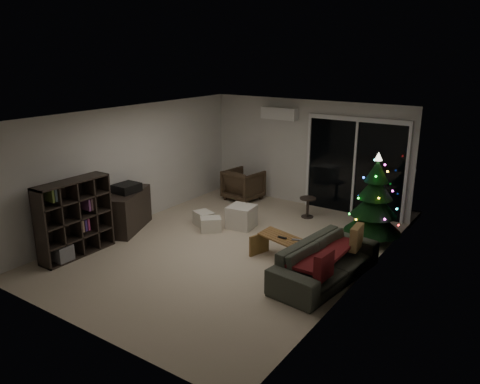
# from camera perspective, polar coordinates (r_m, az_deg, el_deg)

# --- Properties ---
(room) EXTENTS (6.50, 7.51, 2.60)m
(room) POSITION_cam_1_polar(r_m,az_deg,el_deg) (9.49, 5.84, 1.18)
(room) COLOR beige
(room) RESTS_ON ground
(bookshelf) EXTENTS (0.50, 1.43, 1.40)m
(bookshelf) POSITION_cam_1_polar(r_m,az_deg,el_deg) (8.99, -20.16, -2.82)
(bookshelf) COLOR black
(bookshelf) RESTS_ON floor
(media_cabinet) EXTENTS (0.96, 1.38, 0.81)m
(media_cabinet) POSITION_cam_1_polar(r_m,az_deg,el_deg) (9.90, -13.45, -2.24)
(media_cabinet) COLOR black
(media_cabinet) RESTS_ON floor
(stereo) EXTENTS (0.41, 0.49, 0.17)m
(stereo) POSITION_cam_1_polar(r_m,az_deg,el_deg) (9.76, -13.64, 0.48)
(stereo) COLOR black
(stereo) RESTS_ON media_cabinet
(armchair) EXTENTS (0.91, 0.93, 0.76)m
(armchair) POSITION_cam_1_polar(r_m,az_deg,el_deg) (11.59, 0.42, 0.89)
(armchair) COLOR #413428
(armchair) RESTS_ON floor
(ottoman) EXTENTS (0.58, 0.58, 0.47)m
(ottoman) POSITION_cam_1_polar(r_m,az_deg,el_deg) (9.80, 0.20, -3.02)
(ottoman) COLOR beige
(ottoman) RESTS_ON floor
(cardboard_box_a) EXTENTS (0.50, 0.45, 0.30)m
(cardboard_box_a) POSITION_cam_1_polar(r_m,az_deg,el_deg) (9.98, -4.44, -3.23)
(cardboard_box_a) COLOR silver
(cardboard_box_a) RESTS_ON floor
(cardboard_box_b) EXTENTS (0.52, 0.51, 0.29)m
(cardboard_box_b) POSITION_cam_1_polar(r_m,az_deg,el_deg) (9.64, -3.60, -3.96)
(cardboard_box_b) COLOR silver
(cardboard_box_b) RESTS_ON floor
(side_table) EXTENTS (0.46, 0.46, 0.45)m
(side_table) POSITION_cam_1_polar(r_m,az_deg,el_deg) (10.50, 8.24, -1.88)
(side_table) COLOR black
(side_table) RESTS_ON floor
(floor_lamp) EXTENTS (0.26, 0.26, 1.61)m
(floor_lamp) POSITION_cam_1_polar(r_m,az_deg,el_deg) (11.97, 3.42, 3.47)
(floor_lamp) COLOR black
(floor_lamp) RESTS_ON floor
(sofa) EXTENTS (1.08, 2.23, 0.63)m
(sofa) POSITION_cam_1_polar(r_m,az_deg,el_deg) (7.72, 10.40, -8.35)
(sofa) COLOR #474A45
(sofa) RESTS_ON floor
(sofa_throw) EXTENTS (0.67, 1.55, 0.05)m
(sofa_throw) POSITION_cam_1_polar(r_m,az_deg,el_deg) (7.70, 9.77, -7.24)
(sofa_throw) COLOR maroon
(sofa_throw) RESTS_ON sofa
(cushion_a) EXTENTS (0.16, 0.42, 0.41)m
(cushion_a) POSITION_cam_1_polar(r_m,az_deg,el_deg) (8.09, 14.01, -5.41)
(cushion_a) COLOR #A98649
(cushion_a) RESTS_ON sofa
(cushion_b) EXTENTS (0.15, 0.42, 0.41)m
(cushion_b) POSITION_cam_1_polar(r_m,az_deg,el_deg) (6.98, 10.19, -8.85)
(cushion_b) COLOR maroon
(cushion_b) RESTS_ON sofa
(coffee_table) EXTENTS (1.38, 0.79, 0.41)m
(coffee_table) POSITION_cam_1_polar(r_m,az_deg,el_deg) (8.29, 6.04, -7.16)
(coffee_table) COLOR olive
(coffee_table) RESTS_ON floor
(remote_a) EXTENTS (0.16, 0.05, 0.02)m
(remote_a) POSITION_cam_1_polar(r_m,az_deg,el_deg) (8.27, 5.16, -5.55)
(remote_a) COLOR black
(remote_a) RESTS_ON coffee_table
(remote_b) EXTENTS (0.16, 0.09, 0.02)m
(remote_b) POSITION_cam_1_polar(r_m,az_deg,el_deg) (8.20, 6.87, -5.80)
(remote_b) COLOR slate
(remote_b) RESTS_ON coffee_table
(christmas_tree) EXTENTS (1.40, 1.40, 1.76)m
(christmas_tree) POSITION_cam_1_polar(r_m,az_deg,el_deg) (9.25, 16.11, -0.70)
(christmas_tree) COLOR black
(christmas_tree) RESTS_ON floor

